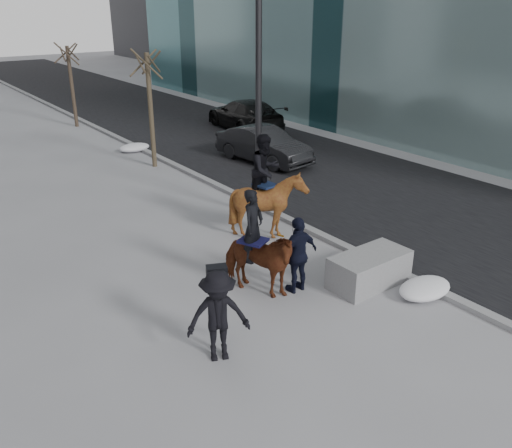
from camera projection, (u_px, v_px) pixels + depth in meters
ground at (289, 307)px, 11.51m from camera, size 120.00×120.00×0.00m
road at (267, 154)px, 22.77m from camera, size 8.00×90.00×0.01m
curb at (183, 169)px, 20.56m from camera, size 0.25×90.00×0.12m
planter at (369, 269)px, 12.28m from camera, size 1.89×0.97×0.75m
car_near at (264, 145)px, 21.40m from camera, size 2.05×4.38×1.39m
car_far at (245, 115)px, 26.67m from camera, size 2.80×5.45×1.51m
tree_near at (150, 105)px, 20.21m from camera, size 1.20×1.20×4.73m
tree_far at (72, 83)px, 26.85m from camera, size 1.20×1.20×4.37m
mounted_left at (257, 257)px, 11.70m from camera, size 1.54×2.03×2.39m
mounted_right at (268, 197)px, 14.48m from camera, size 1.69×1.85×2.83m
feeder at (298, 255)px, 11.82m from camera, size 1.04×0.87×1.75m
camera_crew at (218, 316)px, 9.54m from camera, size 1.30×1.05×1.75m
lamppost at (261, 42)px, 14.35m from camera, size 0.25×1.59×9.09m
snow_piles at (237, 197)px, 17.34m from camera, size 1.36×15.94×0.35m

